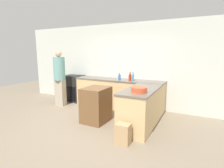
% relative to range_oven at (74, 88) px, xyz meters
% --- Properties ---
extents(ground_plane, '(14.00, 14.00, 0.00)m').
position_rel_range_oven_xyz_m(ground_plane, '(1.83, -1.73, -0.47)').
color(ground_plane, gray).
extents(wall_back, '(8.00, 0.06, 2.70)m').
position_rel_range_oven_xyz_m(wall_back, '(1.83, 0.32, 0.88)').
color(wall_back, silver).
rests_on(wall_back, ground_plane).
extents(counter_back, '(2.90, 0.65, 0.94)m').
position_rel_range_oven_xyz_m(counter_back, '(1.83, -0.01, -0.00)').
color(counter_back, '#D6B27A').
rests_on(counter_back, ground_plane).
extents(counter_peninsula, '(0.69, 1.59, 0.94)m').
position_rel_range_oven_xyz_m(counter_peninsula, '(2.94, -1.10, -0.00)').
color(counter_peninsula, '#D6B27A').
rests_on(counter_peninsula, ground_plane).
extents(range_oven, '(0.75, 0.59, 0.95)m').
position_rel_range_oven_xyz_m(range_oven, '(0.00, 0.00, 0.00)').
color(range_oven, black).
rests_on(range_oven, ground_plane).
extents(island_table, '(0.59, 0.71, 0.90)m').
position_rel_range_oven_xyz_m(island_table, '(1.81, -1.32, -0.02)').
color(island_table, brown).
rests_on(island_table, ground_plane).
extents(mixing_bowl, '(0.34, 0.34, 0.11)m').
position_rel_range_oven_xyz_m(mixing_bowl, '(3.01, -1.50, 0.52)').
color(mixing_bowl, '#DB512D').
rests_on(mixing_bowl, counter_peninsula).
extents(hot_sauce_bottle, '(0.09, 0.09, 0.25)m').
position_rel_range_oven_xyz_m(hot_sauce_bottle, '(2.28, -0.14, 0.56)').
color(hot_sauce_bottle, red).
rests_on(hot_sauce_bottle, counter_back).
extents(water_bottle_blue, '(0.08, 0.08, 0.22)m').
position_rel_range_oven_xyz_m(water_bottle_blue, '(1.94, -0.18, 0.55)').
color(water_bottle_blue, '#386BB7').
rests_on(water_bottle_blue, counter_back).
extents(dish_soap_bottle, '(0.06, 0.06, 0.27)m').
position_rel_range_oven_xyz_m(dish_soap_bottle, '(2.37, -0.15, 0.57)').
color(dish_soap_bottle, '#338CBF').
rests_on(dish_soap_bottle, counter_back).
extents(person_by_range, '(0.37, 0.37, 1.83)m').
position_rel_range_oven_xyz_m(person_by_range, '(-0.02, -0.67, 0.52)').
color(person_by_range, '#ADA38E').
rests_on(person_by_range, ground_plane).
extents(paper_bag, '(0.28, 0.21, 0.41)m').
position_rel_range_oven_xyz_m(paper_bag, '(2.89, -2.07, -0.27)').
color(paper_bag, tan).
rests_on(paper_bag, ground_plane).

